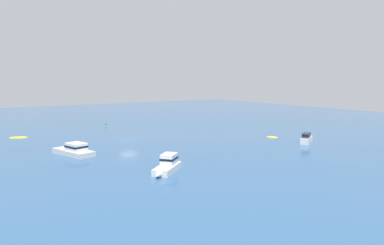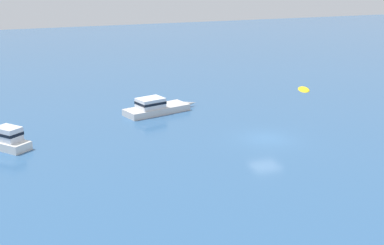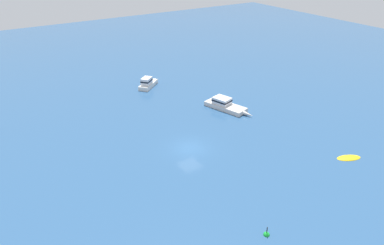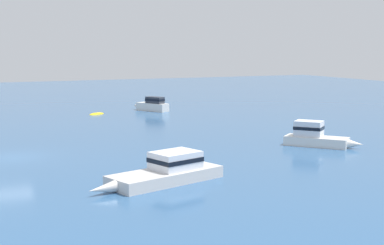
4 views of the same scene
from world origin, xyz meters
TOP-DOWN VIEW (x-y plane):
  - ground_plane at (0.00, 0.00)m, footprint 160.00×160.00m
  - launch at (4.63, 20.70)m, footprint 5.02×4.48m
  - cabin_cruiser at (10.43, 6.70)m, footprint 4.08×8.00m
  - tender at (-20.76, 11.19)m, footprint 1.66×2.09m
  - cabin_cruiser_1 at (-21.42, 17.64)m, footprint 4.63×3.22m
  - dinghy at (14.34, -11.76)m, footprint 3.16×2.28m
  - channel_buoy at (-2.00, -15.56)m, footprint 0.56×0.56m

SIDE VIEW (x-z plane):
  - ground_plane at x=0.00m, z-range 0.00..0.00m
  - tender at x=-20.76m, z-range -0.18..0.18m
  - dinghy at x=14.34m, z-range -0.17..0.17m
  - channel_buoy at x=-2.00m, z-range -0.56..0.59m
  - cabin_cruiser at x=10.43m, z-range -0.19..1.39m
  - cabin_cruiser_1 at x=-21.42m, z-range -0.13..1.47m
  - launch at x=4.63m, z-range -0.21..1.60m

